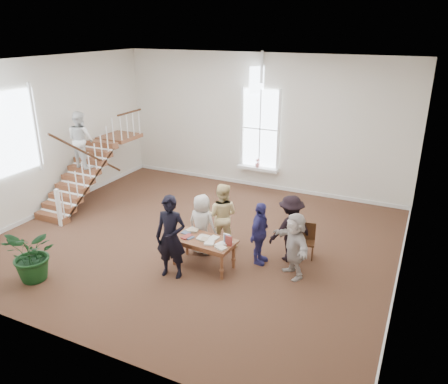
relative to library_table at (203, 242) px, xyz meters
The scene contains 12 objects.
ground 1.54m from the library_table, 124.84° to the left, with size 10.00×10.00×0.00m, color #422919.
room_shell 5.61m from the library_table, 98.26° to the left, with size 10.49×10.00×10.00m.
staircase 5.58m from the library_table, 159.69° to the left, with size 1.10×4.10×2.92m.
library_table is the anchor object (origin of this frame).
police_officer 0.86m from the library_table, 124.74° to the right, with size 0.70×0.46×1.92m, color black.
elderly_woman 0.71m from the library_table, 120.49° to the left, with size 0.74×0.48×1.52m, color silver.
person_yellow 1.12m from the library_table, 92.72° to the left, with size 0.82×0.64×1.69m, color #FBE19C.
woman_cluster_a 1.33m from the library_table, 33.01° to the left, with size 0.90×0.37×1.53m, color navy.
woman_cluster_b 2.08m from the library_table, 34.41° to the left, with size 1.06×0.61×1.64m, color black.
woman_cluster_c 2.08m from the library_table, 14.51° to the left, with size 1.41×0.45×1.52m, color beige.
floor_plant 3.73m from the library_table, 145.35° to the right, with size 1.14×0.99×1.27m, color #103514.
side_chair 2.55m from the library_table, 36.48° to the left, with size 0.44×0.44×0.85m.
Camera 1 is at (5.10, -9.04, 5.32)m, focal length 35.00 mm.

